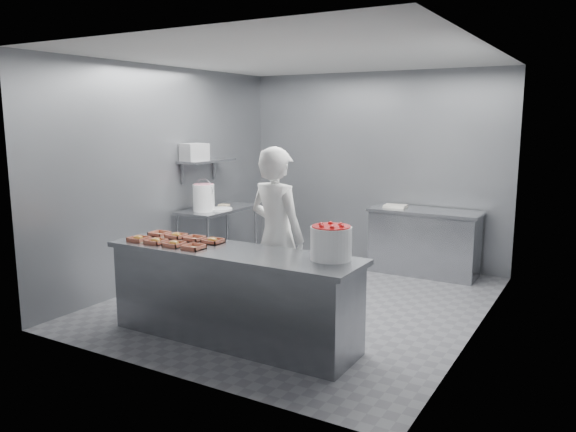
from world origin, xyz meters
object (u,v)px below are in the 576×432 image
object	(u,v)px
tray_1	(156,241)
worker	(277,237)
tray_0	(139,239)
tray_5	(176,236)
tray_3	(194,247)
tray_6	(195,238)
service_counter	(233,295)
tray_7	(213,241)
prep_table	(218,230)
tray_2	(174,244)
tray_4	(159,234)
glaze_bucket	(204,197)
back_counter	(424,242)
appliance	(194,152)
strawberry_tub	(331,242)

from	to	relation	value
tray_1	worker	bearing A→B (deg)	38.11
tray_0	tray_5	size ratio (longest dim) A/B	1.00
tray_3	tray_6	xyz separation A→B (m)	(-0.24, 0.30, 0.00)
service_counter	tray_7	size ratio (longest dim) A/B	13.88
prep_table	service_counter	bearing A→B (deg)	-49.76
tray_3	service_counter	bearing A→B (deg)	23.96
tray_2	tray_4	world-z (taller)	tray_2
tray_7	glaze_bucket	xyz separation A→B (m)	(-1.31, 1.50, 0.17)
tray_6	tray_7	distance (m)	0.24
prep_table	back_counter	bearing A→B (deg)	27.01
tray_2	appliance	distance (m)	2.34
tray_0	tray_6	distance (m)	0.57
tray_2	tray_6	size ratio (longest dim) A/B	1.00
tray_2	strawberry_tub	distance (m)	1.59
back_counter	tray_2	xyz separation A→B (m)	(-1.48, -3.40, 0.47)
back_counter	tray_3	size ratio (longest dim) A/B	8.01
tray_4	tray_6	size ratio (longest dim) A/B	1.00
prep_table	tray_1	distance (m)	2.28
tray_4	worker	distance (m)	1.28
prep_table	tray_0	size ratio (longest dim) A/B	6.40
tray_7	worker	xyz separation A→B (m)	(0.48, 0.45, 0.01)
appliance	worker	bearing A→B (deg)	-14.24
tray_3	tray_6	size ratio (longest dim) A/B	1.00
glaze_bucket	appliance	bearing A→B (deg)	168.78
back_counter	prep_table	bearing A→B (deg)	-152.99
tray_1	tray_7	bearing A→B (deg)	32.19
strawberry_tub	tray_6	bearing A→B (deg)	179.96
tray_0	strawberry_tub	size ratio (longest dim) A/B	0.51
tray_3	tray_4	world-z (taller)	same
back_counter	tray_7	size ratio (longest dim) A/B	8.01
tray_4	worker	bearing A→B (deg)	20.59
tray_6	tray_7	size ratio (longest dim) A/B	1.00
prep_table	back_counter	xyz separation A→B (m)	(2.55, 1.30, -0.14)
prep_table	tray_1	size ratio (longest dim) A/B	6.40
tray_1	tray_2	xyz separation A→B (m)	(0.24, 0.00, 0.00)
glaze_bucket	tray_5	bearing A→B (deg)	-61.03
tray_4	tray_7	bearing A→B (deg)	-0.00
tray_0	tray_4	world-z (taller)	tray_0
worker	glaze_bucket	xyz separation A→B (m)	(-1.79, 1.05, 0.16)
worker	service_counter	bearing A→B (deg)	88.99
tray_7	tray_3	bearing A→B (deg)	-89.43
tray_2	worker	xyz separation A→B (m)	(0.72, 0.75, 0.01)
service_counter	appliance	size ratio (longest dim) A/B	8.29
strawberry_tub	appliance	distance (m)	3.24
tray_6	appliance	distance (m)	2.11
tray_0	tray_4	bearing A→B (deg)	89.43
service_counter	glaze_bucket	bearing A→B (deg)	135.08
back_counter	tray_5	xyz separation A→B (m)	(-1.72, -3.10, 0.47)
tray_0	service_counter	bearing A→B (deg)	8.09
tray_6	tray_5	bearing A→B (deg)	-180.00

